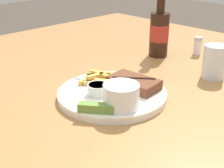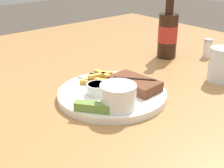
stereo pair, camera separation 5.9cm
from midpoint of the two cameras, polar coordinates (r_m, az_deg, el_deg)
dining_table at (r=0.83m, az=-2.05°, el=-5.85°), size 1.57×1.65×0.75m
dinner_plate at (r=0.80m, az=-2.12°, el=-1.93°), size 0.28×0.28×0.02m
steak_portion at (r=0.81m, az=1.93°, el=0.18°), size 0.14×0.09×0.03m
fries_pile at (r=0.86m, az=-4.05°, el=1.01°), size 0.13×0.12×0.02m
coleslaw_cup at (r=0.71m, az=-0.71°, el=-1.97°), size 0.08×0.08×0.06m
dipping_sauce_cup at (r=0.78m, az=-4.79°, el=-0.93°), size 0.05×0.05×0.03m
pickle_spear at (r=0.70m, az=-5.33°, el=-4.39°), size 0.08×0.07×0.02m
fork_utensil at (r=0.84m, az=-5.72°, el=0.15°), size 0.13×0.02×0.00m
beer_bottle at (r=1.11m, az=7.10°, el=9.47°), size 0.07×0.07×0.25m
drinking_glass at (r=0.95m, az=16.50°, el=3.88°), size 0.07×0.07×0.10m
salt_shaker at (r=1.16m, az=13.98°, el=6.79°), size 0.03×0.03×0.07m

